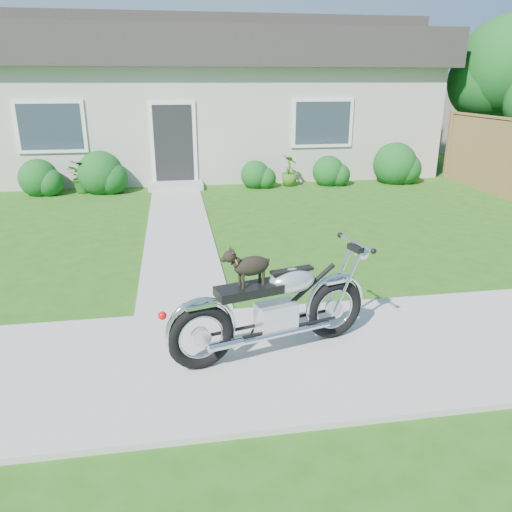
{
  "coord_description": "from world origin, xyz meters",
  "views": [
    {
      "loc": [
        -1.54,
        -4.43,
        2.7
      ],
      "look_at": [
        -0.64,
        1.0,
        0.75
      ],
      "focal_mm": 35.0,
      "sensor_mm": 36.0,
      "label": 1
    }
  ],
  "objects": [
    {
      "name": "ground",
      "position": [
        0.0,
        0.0,
        0.0
      ],
      "size": [
        80.0,
        80.0,
        0.0
      ],
      "primitive_type": "plane",
      "color": "#235114",
      "rests_on": "ground"
    },
    {
      "name": "sidewalk",
      "position": [
        0.0,
        0.0,
        0.02
      ],
      "size": [
        24.0,
        2.2,
        0.04
      ],
      "primitive_type": "cube",
      "color": "#9E9B93",
      "rests_on": "ground"
    },
    {
      "name": "walkway",
      "position": [
        -1.5,
        5.0,
        0.01
      ],
      "size": [
        1.2,
        8.0,
        0.03
      ],
      "primitive_type": "cube",
      "color": "#9E9B93",
      "rests_on": "ground"
    },
    {
      "name": "house",
      "position": [
        -0.0,
        11.99,
        2.16
      ],
      "size": [
        12.6,
        7.03,
        4.5
      ],
      "color": "beige",
      "rests_on": "ground"
    },
    {
      "name": "shrub_row",
      "position": [
        0.08,
        8.5,
        0.45
      ],
      "size": [
        10.37,
        1.19,
        1.19
      ],
      "color": "#144D19",
      "rests_on": "ground"
    },
    {
      "name": "potted_plant_left",
      "position": [
        -3.77,
        8.55,
        0.42
      ],
      "size": [
        0.99,
        1.0,
        0.84
      ],
      "primitive_type": "imported",
      "rotation": [
        0.0,
        0.0,
        5.48
      ],
      "color": "#1D5616",
      "rests_on": "ground"
    },
    {
      "name": "potted_plant_right",
      "position": [
        1.52,
        8.55,
        0.42
      ],
      "size": [
        0.57,
        0.57,
        0.83
      ],
      "primitive_type": "imported",
      "rotation": [
        0.0,
        0.0,
        1.84
      ],
      "color": "#3B671C",
      "rests_on": "ground"
    },
    {
      "name": "motorcycle_with_dog",
      "position": [
        -0.6,
        0.04,
        0.55
      ],
      "size": [
        2.18,
        0.87,
        1.17
      ],
      "rotation": [
        0.0,
        0.0,
        0.26
      ],
      "color": "black",
      "rests_on": "sidewalk"
    }
  ]
}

